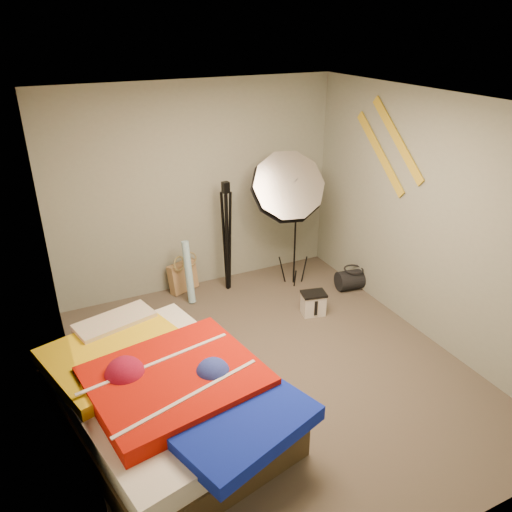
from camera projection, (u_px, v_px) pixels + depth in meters
floor at (274, 370)px, 4.84m from camera, size 4.00×4.00×0.00m
ceiling at (279, 104)px, 3.76m from camera, size 4.00×4.00×0.00m
wall_back at (197, 189)px, 5.92m from camera, size 3.50×0.00×3.50m
wall_front at (450, 397)px, 2.67m from camera, size 3.50×0.00×3.50m
wall_left at (62, 298)px, 3.61m from camera, size 0.00×4.00×4.00m
wall_right at (430, 221)px, 4.99m from camera, size 0.00×4.00×4.00m
tote_bag at (183, 277)px, 6.19m from camera, size 0.40×0.28×0.38m
wrapping_roll at (189, 272)px, 5.88m from camera, size 0.09×0.22×0.76m
camera_case at (313, 304)px, 5.71m from camera, size 0.29×0.23×0.25m
duffel_bag at (353, 279)px, 6.26m from camera, size 0.43×0.30×0.25m
wall_stripe_upper at (397, 140)px, 5.16m from camera, size 0.02×0.91×0.78m
wall_stripe_lower at (380, 153)px, 5.45m from camera, size 0.02×0.91×0.78m
bed at (164, 394)px, 4.09m from camera, size 1.89×2.38×0.60m
photo_umbrella at (287, 188)px, 5.77m from camera, size 1.15×0.91×1.82m
camera_tripod at (227, 230)px, 5.97m from camera, size 0.08×0.08×1.39m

